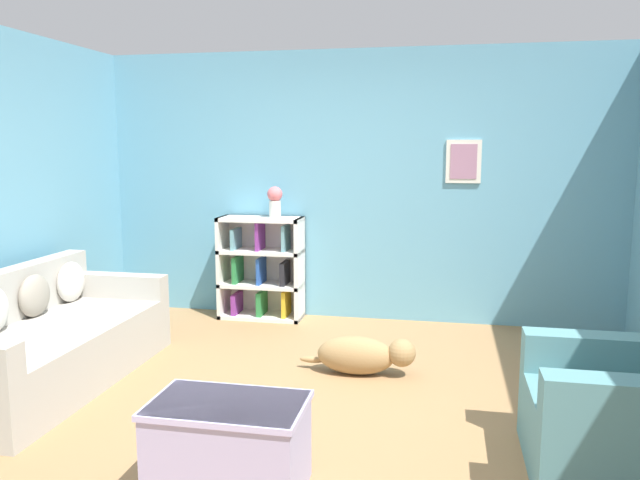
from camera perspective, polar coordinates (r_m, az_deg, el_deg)
name	(u,v)px	position (r m, az deg, el deg)	size (l,w,h in m)	color
ground_plane	(308,407)	(4.23, -1.11, -15.04)	(14.00, 14.00, 0.00)	#997047
wall_back	(358,187)	(6.10, 3.46, 4.90)	(5.60, 0.13, 2.60)	#609EB7
couch	(41,343)	(4.95, -24.16, -8.58)	(0.92, 2.02, 0.80)	#ADA89E
bookshelf	(262,269)	(6.19, -5.35, -2.65)	(0.82, 0.34, 1.01)	silver
coffee_table	(228,444)	(3.26, -8.37, -17.94)	(0.76, 0.47, 0.46)	#ADA3CC
dog	(363,355)	(4.74, 3.94, -10.43)	(0.89, 0.26, 0.29)	#9E7A4C
vase	(275,200)	(6.03, -4.14, 3.65)	(0.15, 0.15, 0.30)	silver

